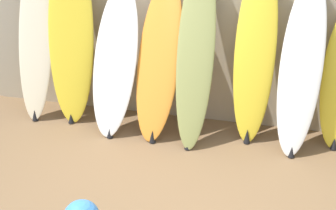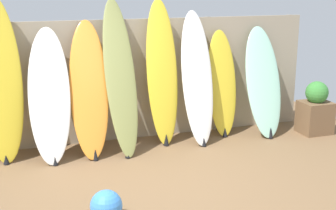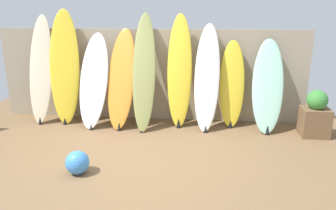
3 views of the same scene
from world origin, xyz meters
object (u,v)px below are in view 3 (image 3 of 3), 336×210
at_px(surfboard_orange_3, 121,79).
at_px(surfboard_yellow_5, 180,72).
at_px(surfboard_yellow_7, 232,85).
at_px(surfboard_olive_4, 144,72).
at_px(surfboard_cream_0, 41,70).
at_px(surfboard_seafoam_8, 268,86).
at_px(surfboard_yellow_1, 65,68).
at_px(planter_box, 315,115).
at_px(surfboard_white_2, 94,81).
at_px(beach_ball, 77,163).
at_px(surfboard_white_6, 207,78).

distance_m(surfboard_orange_3, surfboard_yellow_5, 1.10).
height_order(surfboard_yellow_5, surfboard_yellow_7, surfboard_yellow_5).
distance_m(surfboard_orange_3, surfboard_olive_4, 0.46).
bearing_deg(surfboard_cream_0, surfboard_seafoam_8, -0.88).
bearing_deg(surfboard_cream_0, surfboard_yellow_1, 1.02).
bearing_deg(surfboard_cream_0, surfboard_yellow_5, 0.39).
bearing_deg(surfboard_yellow_5, surfboard_seafoam_8, -3.01).
xyz_separation_m(surfboard_yellow_5, planter_box, (2.41, -0.34, -0.66)).
distance_m(surfboard_white_2, surfboard_seafoam_8, 3.22).
distance_m(surfboard_white_2, surfboard_olive_4, 0.98).
bearing_deg(surfboard_orange_3, beach_ball, -94.94).
bearing_deg(surfboard_white_6, surfboard_yellow_1, 178.36).
distance_m(surfboard_white_2, surfboard_orange_3, 0.53).
xyz_separation_m(surfboard_yellow_7, beach_ball, (-2.23, -2.17, -0.64)).
relative_size(surfboard_white_2, surfboard_orange_3, 0.95).
bearing_deg(surfboard_olive_4, surfboard_cream_0, 176.52).
xyz_separation_m(surfboard_olive_4, planter_box, (3.06, -0.20, -0.67)).
xyz_separation_m(surfboard_seafoam_8, beach_ball, (-2.86, -2.02, -0.66)).
distance_m(surfboard_white_2, beach_ball, 2.11).
relative_size(surfboard_yellow_1, surfboard_yellow_5, 1.04).
bearing_deg(surfboard_yellow_7, surfboard_yellow_5, -176.34).
relative_size(surfboard_white_2, surfboard_yellow_5, 0.83).
bearing_deg(surfboard_orange_3, surfboard_yellow_1, 174.17).
height_order(surfboard_yellow_5, planter_box, surfboard_yellow_5).
bearing_deg(surfboard_yellow_5, surfboard_white_6, -9.77).
xyz_separation_m(surfboard_olive_4, beach_ball, (-0.60, -1.96, -0.88)).
height_order(planter_box, beach_ball, planter_box).
xyz_separation_m(surfboard_white_2, surfboard_olive_4, (0.96, 0.01, 0.18)).
xyz_separation_m(surfboard_olive_4, surfboard_white_6, (1.16, 0.06, -0.09)).
bearing_deg(surfboard_orange_3, surfboard_seafoam_8, 0.88).
relative_size(surfboard_yellow_1, surfboard_yellow_7, 1.35).
bearing_deg(surfboard_yellow_5, surfboard_olive_4, -167.54).
bearing_deg(surfboard_orange_3, surfboard_yellow_7, 5.23).
bearing_deg(surfboard_olive_4, surfboard_seafoam_8, 1.48).
distance_m(surfboard_seafoam_8, planter_box, 0.95).
height_order(surfboard_white_2, surfboard_yellow_5, surfboard_yellow_5).
bearing_deg(surfboard_seafoam_8, surfboard_yellow_7, 166.78).
distance_m(surfboard_olive_4, planter_box, 3.14).
bearing_deg(beach_ball, surfboard_cream_0, 124.66).
relative_size(surfboard_olive_4, surfboard_white_6, 1.10).
xyz_separation_m(surfboard_white_2, surfboard_yellow_7, (2.59, 0.21, -0.07)).
relative_size(surfboard_cream_0, surfboard_olive_4, 0.98).
bearing_deg(surfboard_cream_0, beach_ball, -55.34).
relative_size(surfboard_yellow_5, beach_ball, 6.45).
bearing_deg(surfboard_white_6, planter_box, -7.56).
bearing_deg(surfboard_cream_0, surfboard_yellow_7, 1.27).
distance_m(surfboard_yellow_1, surfboard_orange_3, 1.16).
bearing_deg(beach_ball, surfboard_yellow_1, 114.70).
bearing_deg(surfboard_yellow_7, planter_box, -15.73).
distance_m(surfboard_yellow_1, surfboard_olive_4, 1.57).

